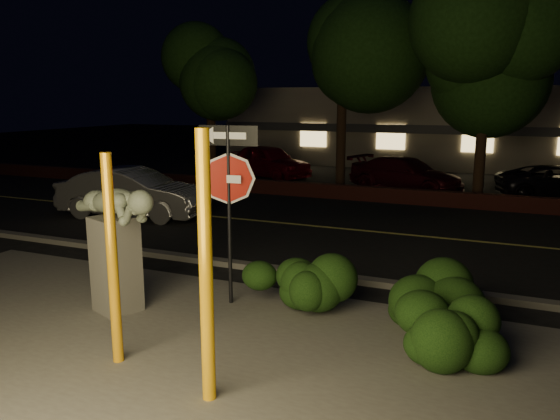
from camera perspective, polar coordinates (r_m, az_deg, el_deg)
The scene contains 21 objects.
ground at distance 17.44m, azimuth 11.12°, elevation -0.01°, with size 90.00×90.00×0.00m, color black.
patio at distance 7.52m, azimuth -7.30°, elevation -15.62°, with size 14.00×6.00×0.02m, color #4C4944.
road at distance 14.58m, azimuth 8.66°, elevation -2.17°, with size 80.00×8.00×0.01m, color black.
lane_marking at distance 14.58m, azimuth 8.67°, elevation -2.12°, with size 80.00×0.12×0.01m, color #B7AD49.
curb at distance 10.79m, azimuth 3.20°, elevation -6.69°, with size 80.00×0.25×0.12m, color #4C4944.
brick_wall at distance 18.65m, azimuth 11.98°, elevation 1.48°, with size 40.00×0.35×0.50m, color #431915.
parking_lot at distance 24.24m, azimuth 14.57°, elevation 3.06°, with size 40.00×12.00×0.01m, color black.
building at distance 31.96m, azimuth 16.92°, elevation 8.50°, with size 22.00×10.20×4.00m.
tree_far_a at distance 22.90m, azimuth -7.41°, elevation 16.25°, with size 4.60×4.60×7.43m.
tree_far_b at distance 20.98m, azimuth 6.67°, elevation 18.66°, with size 5.20×5.20×8.41m.
tree_far_c at distance 19.70m, azimuth 21.05°, elevation 17.32°, with size 4.80×4.80×7.84m.
yellow_pole_left at distance 7.33m, azimuth -17.11°, elevation -5.14°, with size 0.14×0.14×2.79m, color orange.
yellow_pole_right at distance 6.13m, azimuth -7.75°, elevation -6.28°, with size 0.16×0.16×3.14m, color #FFAF10.
signpost at distance 8.94m, azimuth -5.39°, elevation 3.21°, with size 1.02×0.14×3.02m.
sculpture at distance 9.10m, azimuth -16.85°, elevation -2.44°, with size 1.95×1.18×2.13m.
hedge_center at distance 8.97m, azimuth 1.19°, elevation -7.40°, with size 2.00×0.94×1.04m, color black.
hedge_right at distance 8.67m, azimuth 15.34°, elevation -8.17°, with size 1.74×0.93×1.14m, color black.
hedge_far_right at distance 7.61m, azimuth 18.18°, elevation -11.36°, with size 1.58×0.99×1.10m, color black.
silver_sedan at distance 16.54m, azimuth -15.13°, elevation 1.73°, with size 1.53×4.39×1.45m, color #9E9EA3.
parked_car_red at distance 24.15m, azimuth -1.26°, elevation 5.13°, with size 1.71×4.26×1.45m, color maroon.
parked_car_darkred at distance 21.08m, azimuth 13.01°, elevation 3.64°, with size 1.79×4.40×1.28m, color #400B14.
Camera 1 is at (3.43, -6.75, 3.44)m, focal length 35.00 mm.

